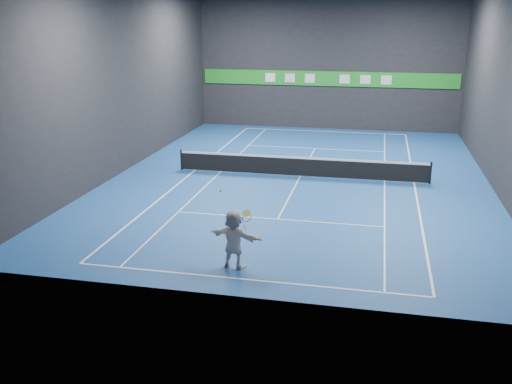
% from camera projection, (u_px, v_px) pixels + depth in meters
% --- Properties ---
extents(ground, '(26.00, 26.00, 0.00)m').
position_uv_depth(ground, '(300.00, 176.00, 28.34)').
color(ground, navy).
rests_on(ground, ground).
extents(wall_back, '(18.00, 0.10, 9.00)m').
position_uv_depth(wall_back, '(328.00, 64.00, 39.16)').
color(wall_back, black).
rests_on(wall_back, ground).
extents(wall_front, '(18.00, 0.10, 9.00)m').
position_uv_depth(wall_front, '(235.00, 141.00, 14.87)').
color(wall_front, black).
rests_on(wall_front, ground).
extents(wall_left, '(0.10, 26.00, 9.00)m').
position_uv_depth(wall_left, '(126.00, 81.00, 28.83)').
color(wall_left, black).
rests_on(wall_left, ground).
extents(wall_right, '(0.10, 26.00, 9.00)m').
position_uv_depth(wall_right, '(504.00, 90.00, 25.20)').
color(wall_right, black).
rests_on(wall_right, ground).
extents(baseline_near, '(10.98, 0.08, 0.01)m').
position_uv_depth(baseline_near, '(246.00, 279.00, 17.23)').
color(baseline_near, white).
rests_on(baseline_near, ground).
extents(baseline_far, '(10.98, 0.08, 0.01)m').
position_uv_depth(baseline_far, '(324.00, 131.00, 39.45)').
color(baseline_far, white).
rests_on(baseline_far, ground).
extents(sideline_doubles_left, '(0.08, 23.78, 0.01)m').
position_uv_depth(sideline_doubles_left, '(195.00, 170.00, 29.45)').
color(sideline_doubles_left, white).
rests_on(sideline_doubles_left, ground).
extents(sideline_doubles_right, '(0.08, 23.78, 0.01)m').
position_uv_depth(sideline_doubles_right, '(414.00, 183.00, 27.23)').
color(sideline_doubles_right, white).
rests_on(sideline_doubles_right, ground).
extents(sideline_singles_left, '(0.06, 23.78, 0.01)m').
position_uv_depth(sideline_singles_left, '(221.00, 172.00, 29.17)').
color(sideline_singles_left, white).
rests_on(sideline_singles_left, ground).
extents(sideline_singles_right, '(0.06, 23.78, 0.01)m').
position_uv_depth(sideline_singles_right, '(385.00, 181.00, 27.51)').
color(sideline_singles_right, white).
rests_on(sideline_singles_right, ground).
extents(service_line_near, '(8.23, 0.06, 0.01)m').
position_uv_depth(service_line_near, '(278.00, 219.00, 22.36)').
color(service_line_near, white).
rests_on(service_line_near, ground).
extents(service_line_far, '(8.23, 0.06, 0.01)m').
position_uv_depth(service_line_far, '(315.00, 149.00, 34.32)').
color(service_line_far, white).
rests_on(service_line_far, ground).
extents(center_service_line, '(0.06, 12.80, 0.01)m').
position_uv_depth(center_service_line, '(300.00, 176.00, 28.34)').
color(center_service_line, white).
rests_on(center_service_line, ground).
extents(player, '(1.84, 0.96, 1.90)m').
position_uv_depth(player, '(234.00, 239.00, 17.82)').
color(player, silver).
rests_on(player, ground).
extents(tennis_ball, '(0.06, 0.06, 0.06)m').
position_uv_depth(tennis_ball, '(220.00, 191.00, 17.54)').
color(tennis_ball, yellow).
rests_on(tennis_ball, player).
extents(tennis_net, '(12.50, 0.10, 1.07)m').
position_uv_depth(tennis_net, '(300.00, 166.00, 28.18)').
color(tennis_net, black).
rests_on(tennis_net, ground).
extents(sponsor_banner, '(17.64, 0.11, 1.00)m').
position_uv_depth(sponsor_banner, '(327.00, 79.00, 39.39)').
color(sponsor_banner, green).
rests_on(sponsor_banner, wall_back).
extents(tennis_racket, '(0.39, 0.33, 0.67)m').
position_uv_depth(tennis_racket, '(246.00, 219.00, 17.58)').
color(tennis_racket, '#B61C13').
rests_on(tennis_racket, player).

